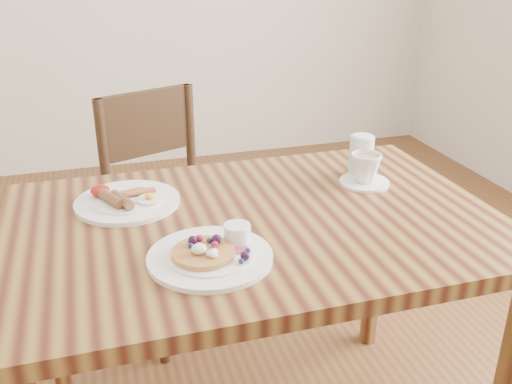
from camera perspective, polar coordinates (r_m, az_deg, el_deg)
dining_table at (r=1.45m, az=-0.00°, el=-6.11°), size 1.20×0.80×0.75m
chair_far at (r=2.14m, az=-8.75°, el=-0.89°), size 0.54×0.54×0.88m
pancake_plate at (r=1.23m, az=-4.42°, el=-6.10°), size 0.27×0.27×0.06m
breakfast_plate at (r=1.51m, az=-12.90°, el=-0.82°), size 0.27×0.27×0.04m
teacup_saucer at (r=1.62m, az=10.86°, el=2.15°), size 0.14×0.14×0.09m
water_glass at (r=1.68m, az=10.48°, el=3.61°), size 0.07×0.07×0.12m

